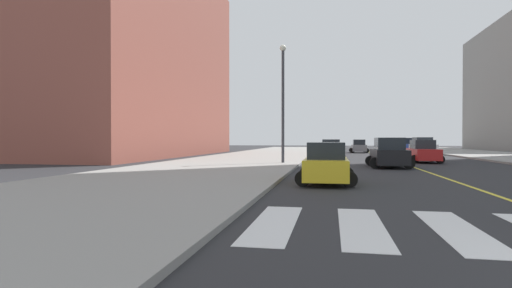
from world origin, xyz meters
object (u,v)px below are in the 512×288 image
street_lamp (283,94)px  car_gray_fifth (359,147)px  car_white_sixth (423,147)px  car_silver_nearest (331,150)px  car_black_fourth (389,154)px  car_blue_seventh (411,146)px  car_yellow_third (326,164)px  car_red_second (423,152)px

street_lamp → car_gray_fifth: bearing=75.4°
car_gray_fifth → car_white_sixth: bearing=-45.3°
car_silver_nearest → car_white_sixth: (10.08, 10.92, 0.11)m
car_black_fourth → car_white_sixth: bearing=72.2°
car_blue_seventh → car_silver_nearest: bearing=60.8°
car_silver_nearest → car_gray_fifth: (3.56, 17.48, -0.01)m
car_white_sixth → street_lamp: bearing=53.0°
car_silver_nearest → car_black_fourth: car_black_fourth is taller
car_blue_seventh → car_yellow_third: bearing=75.0°
car_silver_nearest → car_black_fourth: 10.95m
car_gray_fifth → car_yellow_third: bearing=-95.8°
car_black_fourth → street_lamp: size_ratio=0.52×
car_black_fourth → car_white_sixth: (6.51, 21.27, 0.05)m
car_white_sixth → car_blue_seventh: car_white_sixth is taller
car_yellow_third → car_blue_seventh: bearing=74.8°
car_gray_fifth → car_white_sixth: size_ratio=0.85×
car_yellow_third → car_black_fourth: car_black_fourth is taller
car_black_fourth → car_blue_seventh: car_blue_seventh is taller
car_yellow_third → car_black_fourth: 10.78m
car_yellow_third → car_silver_nearest: bearing=89.3°
car_gray_fifth → car_blue_seventh: size_ratio=0.89×
car_white_sixth → car_blue_seventh: (0.04, 7.20, -0.02)m
car_black_fourth → car_gray_fifth: 27.84m
car_yellow_third → car_gray_fifth: 38.12m
car_yellow_third → car_white_sixth: car_white_sixth is taller
car_silver_nearest → car_red_second: car_silver_nearest is taller
car_yellow_third → car_red_second: bearing=66.2°
car_silver_nearest → car_white_sixth: car_white_sixth is taller
car_blue_seventh → car_black_fourth: bearing=77.0°
car_silver_nearest → street_lamp: street_lamp is taller
car_blue_seventh → car_white_sixth: bearing=89.7°
car_silver_nearest → car_blue_seventh: bearing=61.5°
car_silver_nearest → car_black_fourth: bearing=-70.3°
car_red_second → car_white_sixth: car_white_sixth is taller
car_blue_seventh → street_lamp: street_lamp is taller
car_blue_seventh → car_gray_fifth: bearing=5.5°
car_yellow_third → car_gray_fifth: (3.74, 37.94, 0.04)m
car_silver_nearest → car_blue_seventh: car_blue_seventh is taller
car_blue_seventh → street_lamp: (-13.42, -26.96, 4.02)m
car_white_sixth → car_black_fourth: bearing=70.1°
car_red_second → car_black_fourth: (-3.32, -6.07, 0.07)m
car_red_second → car_black_fourth: bearing=59.7°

